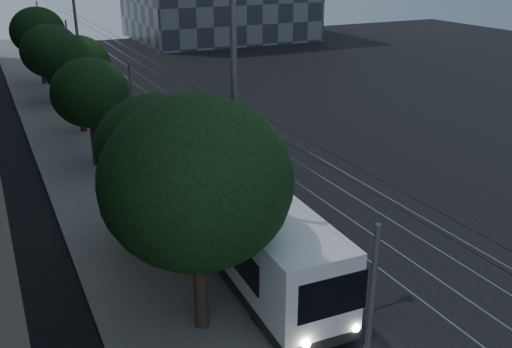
{
  "coord_description": "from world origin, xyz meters",
  "views": [
    {
      "loc": [
        -12.03,
        -18.18,
        11.15
      ],
      "look_at": [
        -1.78,
        2.86,
        1.93
      ],
      "focal_mm": 40.0,
      "sensor_mm": 36.0,
      "label": 1
    }
  ],
  "objects": [
    {
      "name": "tram_rails",
      "position": [
        2.5,
        20.0,
        0.01
      ],
      "size": [
        4.52,
        90.0,
        0.02
      ],
      "color": "gray",
      "rests_on": "ground"
    },
    {
      "name": "ground",
      "position": [
        0.0,
        0.0,
        0.0
      ],
      "size": [
        120.0,
        120.0,
        0.0
      ],
      "primitive_type": "plane",
      "color": "black",
      "rests_on": "ground"
    },
    {
      "name": "car_white_d",
      "position": [
        -4.3,
        29.67,
        0.72
      ],
      "size": [
        2.78,
        4.5,
        1.43
      ],
      "primitive_type": "imported",
      "rotation": [
        0.0,
        0.0,
        0.28
      ],
      "color": "silver",
      "rests_on": "ground"
    },
    {
      "name": "pickup_silver",
      "position": [
        -3.83,
        10.88,
        0.85
      ],
      "size": [
        3.13,
        6.23,
        1.69
      ],
      "primitive_type": "imported",
      "rotation": [
        0.0,
        0.0,
        -0.05
      ],
      "color": "#A7AAAF",
      "rests_on": "ground"
    },
    {
      "name": "streetlamp_far",
      "position": [
        -5.39,
        21.78,
        5.87
      ],
      "size": [
        2.36,
        0.44,
        9.73
      ],
      "color": "slate",
      "rests_on": "ground"
    },
    {
      "name": "tree_2",
      "position": [
        -7.0,
        12.06,
        4.14
      ],
      "size": [
        4.07,
        4.07,
        5.99
      ],
      "color": "#2E221A",
      "rests_on": "ground"
    },
    {
      "name": "tree_3",
      "position": [
        -6.5,
        18.79,
        4.36
      ],
      "size": [
        4.24,
        4.24,
        6.29
      ],
      "color": "#2E221A",
      "rests_on": "ground"
    },
    {
      "name": "car_white_b",
      "position": [
        -3.43,
        20.82,
        0.73
      ],
      "size": [
        2.33,
        5.12,
        1.45
      ],
      "primitive_type": "imported",
      "rotation": [
        0.0,
        0.0,
        -0.06
      ],
      "color": "silver",
      "rests_on": "ground"
    },
    {
      "name": "car_white_c",
      "position": [
        -4.3,
        24.59,
        0.63
      ],
      "size": [
        1.91,
        3.97,
        1.26
      ],
      "primitive_type": "imported",
      "rotation": [
        0.0,
        0.0,
        0.16
      ],
      "color": "silver",
      "rests_on": "ground"
    },
    {
      "name": "car_white_a",
      "position": [
        -3.27,
        14.0,
        0.74
      ],
      "size": [
        2.38,
        4.57,
        1.49
      ],
      "primitive_type": "imported",
      "rotation": [
        0.0,
        0.0,
        0.15
      ],
      "color": "silver",
      "rests_on": "ground"
    },
    {
      "name": "tree_4",
      "position": [
        -6.99,
        27.53,
        4.04
      ],
      "size": [
        4.45,
        4.45,
        6.06
      ],
      "color": "#2E221A",
      "rests_on": "ground"
    },
    {
      "name": "tree_1",
      "position": [
        -6.5,
        1.9,
        4.13
      ],
      "size": [
        4.58,
        4.58,
        6.21
      ],
      "color": "#2E221A",
      "rests_on": "ground"
    },
    {
      "name": "streetlamp_near",
      "position": [
        -4.81,
        -2.71,
        6.53
      ],
      "size": [
        2.62,
        0.44,
        10.93
      ],
      "color": "slate",
      "rests_on": "ground"
    },
    {
      "name": "trolleybus",
      "position": [
        -4.1,
        -0.71,
        1.7
      ],
      "size": [
        3.04,
        12.43,
        5.63
      ],
      "rotation": [
        0.0,
        0.0,
        -0.04
      ],
      "color": "white",
      "rests_on": "ground"
    },
    {
      "name": "tree_5",
      "position": [
        -7.0,
        34.89,
        4.61
      ],
      "size": [
        4.62,
        4.62,
        6.71
      ],
      "color": "#2E221A",
      "rests_on": "ground"
    },
    {
      "name": "overhead_wires",
      "position": [
        -4.97,
        20.0,
        3.47
      ],
      "size": [
        2.23,
        90.0,
        6.0
      ],
      "color": "black",
      "rests_on": "ground"
    },
    {
      "name": "sidewalk",
      "position": [
        -7.5,
        20.0,
        0.07
      ],
      "size": [
        5.0,
        90.0,
        0.15
      ],
      "primitive_type": "cube",
      "color": "slate",
      "rests_on": "ground"
    },
    {
      "name": "tree_0",
      "position": [
        -7.0,
        -3.99,
        5.0
      ],
      "size": [
        5.58,
        5.58,
        7.52
      ],
      "color": "#2E221A",
      "rests_on": "ground"
    }
  ]
}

